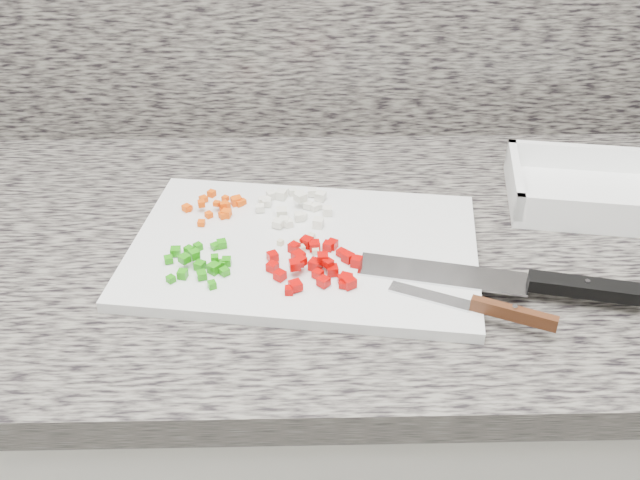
{
  "coord_description": "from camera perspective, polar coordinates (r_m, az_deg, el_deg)",
  "views": [
    {
      "loc": [
        0.03,
        0.65,
        1.43
      ],
      "look_at": [
        0.04,
        1.37,
        0.93
      ],
      "focal_mm": 40.0,
      "sensor_mm": 36.0,
      "label": 1
    }
  ],
  "objects": [
    {
      "name": "cabinet",
      "position": [
        1.27,
        -2.15,
        -17.34
      ],
      "size": [
        3.92,
        0.62,
        0.86
      ],
      "primitive_type": "cube",
      "color": "white",
      "rests_on": "ground"
    },
    {
      "name": "red_pepper_pile",
      "position": [
        0.86,
        -0.31,
        -1.89
      ],
      "size": [
        0.12,
        0.11,
        0.02
      ],
      "color": "#AC0402",
      "rests_on": "cutting_board"
    },
    {
      "name": "carrot_pile",
      "position": [
        0.98,
        -7.89,
        2.71
      ],
      "size": [
        0.09,
        0.09,
        0.02
      ],
      "color": "#E84A05",
      "rests_on": "cutting_board"
    },
    {
      "name": "garlic_pile",
      "position": [
        0.89,
        -1.38,
        -0.47
      ],
      "size": [
        0.05,
        0.05,
        0.01
      ],
      "color": "beige",
      "rests_on": "cutting_board"
    },
    {
      "name": "chef_knife",
      "position": [
        0.87,
        16.83,
        -3.3
      ],
      "size": [
        0.33,
        0.11,
        0.02
      ],
      "rotation": [
        0.0,
        0.0,
        -0.24
      ],
      "color": "silver",
      "rests_on": "cutting_board"
    },
    {
      "name": "paring_knife",
      "position": [
        0.82,
        13.57,
        -5.38
      ],
      "size": [
        0.18,
        0.09,
        0.02
      ],
      "rotation": [
        0.0,
        0.0,
        -0.44
      ],
      "color": "silver",
      "rests_on": "cutting_board"
    },
    {
      "name": "tray",
      "position": [
        1.08,
        21.13,
        3.58
      ],
      "size": [
        0.26,
        0.21,
        0.05
      ],
      "rotation": [
        0.0,
        0.0,
        -0.17
      ],
      "color": "white",
      "rests_on": "countertop"
    },
    {
      "name": "green_pepper_pile",
      "position": [
        0.88,
        -9.54,
        -1.7
      ],
      "size": [
        0.08,
        0.1,
        0.02
      ],
      "color": "#1E870C",
      "rests_on": "cutting_board"
    },
    {
      "name": "countertop",
      "position": [
        0.96,
        -2.72,
        -0.49
      ],
      "size": [
        3.96,
        0.64,
        0.04
      ],
      "primitive_type": "cube",
      "color": "slate",
      "rests_on": "cabinet"
    },
    {
      "name": "onion_pile",
      "position": [
        0.97,
        -2.1,
        2.74
      ],
      "size": [
        0.1,
        0.1,
        0.02
      ],
      "color": "silver",
      "rests_on": "cutting_board"
    },
    {
      "name": "cutting_board",
      "position": [
        0.91,
        -1.29,
        -0.72
      ],
      "size": [
        0.47,
        0.35,
        0.01
      ],
      "primitive_type": "cube",
      "rotation": [
        0.0,
        0.0,
        -0.15
      ],
      "color": "silver",
      "rests_on": "countertop"
    }
  ]
}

